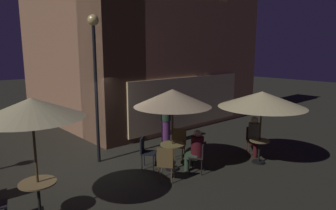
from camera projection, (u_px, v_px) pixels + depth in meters
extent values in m
plane|color=#2C2B22|center=(100.00, 166.00, 9.11)|extent=(60.00, 60.00, 0.00)
cube|color=tan|center=(182.00, 34.00, 13.35)|extent=(8.93, 1.78, 8.22)
cube|color=tan|center=(72.00, 34.00, 13.46)|extent=(1.78, 8.43, 8.22)
cube|color=beige|center=(189.00, 102.00, 12.90)|extent=(6.25, 0.08, 2.10)
cylinder|color=black|center=(96.00, 95.00, 9.05)|extent=(0.10, 0.10, 4.16)
sphere|color=#F9D77C|center=(93.00, 20.00, 8.66)|extent=(0.32, 0.32, 0.32)
cylinder|color=black|center=(172.00, 169.00, 8.82)|extent=(0.40, 0.40, 0.03)
cylinder|color=black|center=(172.00, 157.00, 8.76)|extent=(0.06, 0.06, 0.74)
cylinder|color=olive|center=(172.00, 144.00, 8.69)|extent=(0.71, 0.71, 0.03)
cylinder|color=black|center=(258.00, 162.00, 9.32)|extent=(0.40, 0.40, 0.03)
cylinder|color=black|center=(259.00, 152.00, 9.26)|extent=(0.06, 0.06, 0.70)
cylinder|color=olive|center=(260.00, 141.00, 9.19)|extent=(0.60, 0.60, 0.03)
cylinder|color=black|center=(39.00, 200.00, 6.24)|extent=(0.06, 0.06, 0.75)
cylinder|color=olive|center=(38.00, 183.00, 6.17)|extent=(0.75, 0.75, 0.03)
cylinder|color=black|center=(172.00, 168.00, 8.82)|extent=(0.36, 0.36, 0.06)
cylinder|color=#533723|center=(172.00, 131.00, 8.62)|extent=(0.05, 0.05, 2.30)
cone|color=tan|center=(173.00, 98.00, 8.44)|extent=(2.19, 2.19, 0.49)
cylinder|color=black|center=(258.00, 162.00, 9.32)|extent=(0.36, 0.36, 0.06)
cylinder|color=#503A1D|center=(260.00, 129.00, 9.13)|extent=(0.05, 0.05, 2.17)
cone|color=beige|center=(262.00, 99.00, 8.96)|extent=(2.58, 2.58, 0.47)
cylinder|color=#4E3B22|center=(36.00, 161.00, 6.08)|extent=(0.05, 0.05, 2.47)
cone|color=beige|center=(32.00, 108.00, 5.89)|extent=(2.05, 2.05, 0.41)
cylinder|color=brown|center=(182.00, 155.00, 9.34)|extent=(0.03, 0.03, 0.44)
cylinder|color=brown|center=(172.00, 154.00, 9.42)|extent=(0.03, 0.03, 0.44)
cylinder|color=brown|center=(184.00, 152.00, 9.66)|extent=(0.03, 0.03, 0.44)
cylinder|color=brown|center=(174.00, 151.00, 9.74)|extent=(0.03, 0.03, 0.44)
cube|color=brown|center=(178.00, 146.00, 9.50)|extent=(0.59, 0.59, 0.04)
cube|color=brown|center=(180.00, 136.00, 9.63)|extent=(0.27, 0.37, 0.49)
cylinder|color=black|center=(155.00, 159.00, 9.02)|extent=(0.03, 0.03, 0.45)
cylinder|color=black|center=(153.00, 163.00, 8.69)|extent=(0.03, 0.03, 0.45)
cylinder|color=black|center=(144.00, 158.00, 9.06)|extent=(0.03, 0.03, 0.45)
cylinder|color=black|center=(142.00, 163.00, 8.73)|extent=(0.03, 0.03, 0.45)
cube|color=black|center=(149.00, 153.00, 8.83)|extent=(0.59, 0.59, 0.04)
cube|color=black|center=(142.00, 145.00, 8.81)|extent=(0.34, 0.30, 0.44)
cylinder|color=brown|center=(162.00, 170.00, 8.23)|extent=(0.03, 0.03, 0.44)
cylinder|color=brown|center=(174.00, 171.00, 8.16)|extent=(0.03, 0.03, 0.44)
cylinder|color=brown|center=(159.00, 175.00, 7.91)|extent=(0.03, 0.03, 0.44)
cylinder|color=brown|center=(171.00, 176.00, 7.84)|extent=(0.03, 0.03, 0.44)
cube|color=brown|center=(167.00, 164.00, 7.99)|extent=(0.59, 0.59, 0.04)
cube|color=brown|center=(165.00, 157.00, 7.76)|extent=(0.28, 0.36, 0.49)
cylinder|color=black|center=(190.00, 166.00, 8.46)|extent=(0.03, 0.03, 0.46)
cylinder|color=black|center=(193.00, 162.00, 8.77)|extent=(0.03, 0.03, 0.46)
cylinder|color=black|center=(202.00, 168.00, 8.35)|extent=(0.03, 0.03, 0.46)
cylinder|color=black|center=(204.00, 163.00, 8.67)|extent=(0.03, 0.03, 0.46)
cube|color=black|center=(197.00, 156.00, 8.52)|extent=(0.57, 0.57, 0.04)
cube|color=black|center=(204.00, 150.00, 8.42)|extent=(0.38, 0.24, 0.38)
cylinder|color=#4E2D1E|center=(259.00, 150.00, 9.86)|extent=(0.03, 0.03, 0.45)
cylinder|color=#4E2D1E|center=(249.00, 149.00, 9.88)|extent=(0.03, 0.03, 0.45)
cylinder|color=#4E2D1E|center=(257.00, 146.00, 10.19)|extent=(0.03, 0.03, 0.45)
cylinder|color=#4E2D1E|center=(247.00, 146.00, 10.21)|extent=(0.03, 0.03, 0.45)
cube|color=#4E2D1E|center=(254.00, 141.00, 9.99)|extent=(0.59, 0.59, 0.04)
cube|color=#4E2D1E|center=(253.00, 133.00, 10.14)|extent=(0.33, 0.32, 0.41)
cube|color=#374F35|center=(192.00, 155.00, 8.56)|extent=(0.49, 0.49, 0.14)
cylinder|color=#374F35|center=(187.00, 163.00, 8.65)|extent=(0.14, 0.14, 0.49)
cylinder|color=#471118|center=(197.00, 146.00, 8.46)|extent=(0.36, 0.36, 0.56)
sphere|color=tan|center=(198.00, 133.00, 8.39)|extent=(0.21, 0.21, 0.21)
cube|color=#4C1517|center=(255.00, 141.00, 9.85)|extent=(0.51, 0.51, 0.14)
cylinder|color=#4C1517|center=(255.00, 150.00, 9.74)|extent=(0.14, 0.14, 0.49)
cylinder|color=slate|center=(254.00, 132.00, 9.93)|extent=(0.37, 0.37, 0.58)
sphere|color=beige|center=(255.00, 120.00, 9.86)|extent=(0.23, 0.23, 0.23)
cylinder|color=#632E6A|center=(166.00, 132.00, 11.11)|extent=(0.31, 0.31, 0.89)
cylinder|color=#293F2D|center=(166.00, 112.00, 10.97)|extent=(0.37, 0.37, 0.60)
sphere|color=tan|center=(166.00, 102.00, 10.90)|extent=(0.22, 0.22, 0.22)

